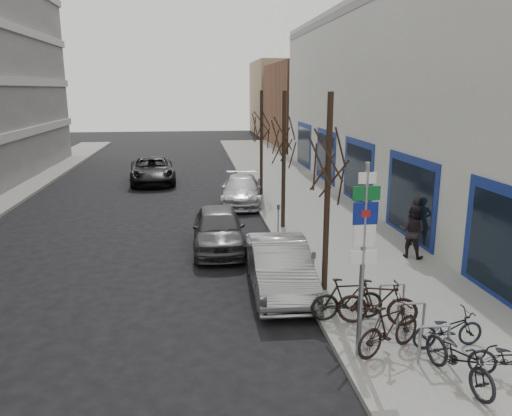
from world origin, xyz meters
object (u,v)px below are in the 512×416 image
object	(u,v)px
parked_car_back	(241,190)
lane_car	(152,170)
meter_mid	(278,218)
tree_mid	(284,128)
bike_far_inner	(378,302)
highway_sign_pole	(363,249)
tree_near	(329,147)
parked_car_front	(280,266)
parked_car_mid	(218,228)
bike_near_right	(389,328)
bike_mid_curb	(448,326)
meter_front	(313,270)
tree_far	(261,118)
bike_rack	(411,316)
meter_back	(259,189)
pedestrian_far	(412,231)
pedestrian_near	(414,221)
bike_near_left	(460,354)
bike_mid_inner	(347,298)

from	to	relation	value
parked_car_back	lane_car	size ratio (longest dim) A/B	0.85
meter_mid	lane_car	distance (m)	14.00
tree_mid	lane_car	xyz separation A→B (m)	(-6.02, 11.34, -3.33)
bike_far_inner	lane_car	xyz separation A→B (m)	(-6.68, 20.09, 0.05)
highway_sign_pole	bike_far_inner	xyz separation A→B (m)	(0.87, 1.26, -1.74)
tree_near	tree_mid	distance (m)	6.50
parked_car_front	parked_car_mid	xyz separation A→B (m)	(-1.50, 4.04, 0.02)
bike_near_right	bike_mid_curb	distance (m)	1.34
meter_mid	meter_front	bearing A→B (deg)	-90.00
tree_far	lane_car	xyz separation A→B (m)	(-6.02, 4.84, -3.33)
bike_rack	tree_mid	world-z (taller)	tree_mid
meter_back	pedestrian_far	bearing A→B (deg)	-64.05
parked_car_back	tree_far	bearing A→B (deg)	58.42
highway_sign_pole	pedestrian_near	world-z (taller)	highway_sign_pole
meter_back	lane_car	distance (m)	9.22
tree_far	meter_back	world-z (taller)	tree_far
tree_mid	meter_front	xyz separation A→B (m)	(-0.45, -7.00, -3.19)
bike_rack	pedestrian_near	size ratio (longest dim) A/B	1.32
pedestrian_near	tree_near	bearing A→B (deg)	9.29
meter_mid	bike_near_left	xyz separation A→B (m)	(1.79, -9.72, -0.18)
parked_car_back	bike_near_left	bearing A→B (deg)	-74.91
bike_mid_curb	pedestrian_near	xyz separation A→B (m)	(2.40, 7.08, 0.37)
highway_sign_pole	tree_mid	xyz separation A→B (m)	(0.20, 10.01, 1.65)
bike_near_left	bike_mid_curb	bearing A→B (deg)	59.92
meter_front	highway_sign_pole	bearing A→B (deg)	-85.25
meter_front	pedestrian_far	distance (m)	4.88
tree_near	parked_car_back	xyz separation A→B (m)	(-1.20, 11.45, -3.41)
parked_car_front	bike_rack	bearing A→B (deg)	-52.19
meter_front	meter_back	bearing A→B (deg)	90.00
parked_car_mid	meter_front	bearing A→B (deg)	-64.81
bike_near_right	meter_back	bearing A→B (deg)	-22.62
meter_front	pedestrian_far	size ratio (longest dim) A/B	0.72
highway_sign_pole	bike_near_left	xyz separation A→B (m)	(1.54, -1.20, -1.73)
bike_rack	tree_mid	distance (m)	10.08
bike_mid_curb	pedestrian_near	world-z (taller)	pedestrian_near
bike_near_right	parked_car_mid	size ratio (longest dim) A/B	0.41
parked_car_front	pedestrian_near	world-z (taller)	pedestrian_near
bike_near_left	bike_far_inner	size ratio (longest dim) A/B	1.01
meter_front	pedestrian_near	xyz separation A→B (m)	(4.65, 4.15, 0.09)
tree_near	pedestrian_far	distance (m)	5.22
meter_back	parked_car_back	distance (m)	1.23
meter_front	bike_mid_curb	size ratio (longest dim) A/B	0.79
tree_far	bike_near_left	xyz separation A→B (m)	(1.34, -17.72, -3.37)
bike_mid_inner	parked_car_mid	xyz separation A→B (m)	(-2.75, 6.31, 0.06)
meter_mid	bike_mid_curb	size ratio (longest dim) A/B	0.79
meter_back	parked_car_front	size ratio (longest dim) A/B	0.28
parked_car_mid	bike_far_inner	bearing A→B (deg)	-62.59
tree_mid	parked_car_front	xyz separation A→B (m)	(-1.20, -6.13, -3.37)
bike_far_inner	pedestrian_far	xyz separation A→B (m)	(2.86, 4.57, 0.32)
bike_mid_curb	parked_car_back	distance (m)	15.18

